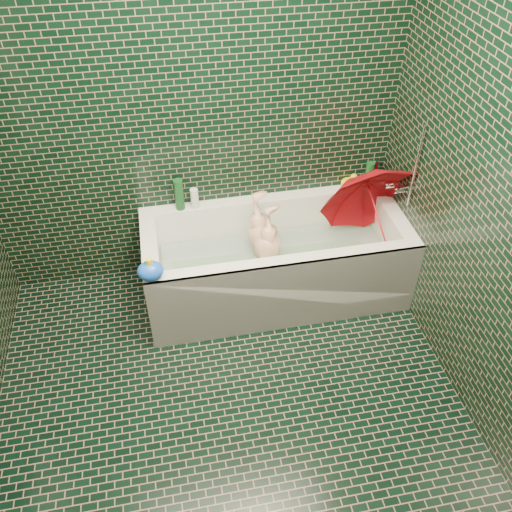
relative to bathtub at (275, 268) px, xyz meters
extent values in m
plane|color=black|center=(-0.45, -1.01, -0.21)|extent=(2.80, 2.80, 0.00)
plane|color=black|center=(-0.45, 0.39, 1.04)|extent=(2.80, 0.00, 2.80)
cube|color=white|center=(0.00, 0.02, -0.14)|extent=(1.70, 0.75, 0.15)
cube|color=white|center=(0.00, 0.34, 0.14)|extent=(1.70, 0.10, 0.40)
cube|color=white|center=(0.00, -0.31, 0.14)|extent=(1.70, 0.10, 0.40)
cube|color=white|center=(0.80, 0.02, 0.14)|extent=(0.10, 0.55, 0.40)
cube|color=white|center=(-0.80, 0.02, 0.14)|extent=(0.10, 0.55, 0.40)
cube|color=white|center=(0.00, -0.35, 0.06)|extent=(1.70, 0.02, 0.55)
cube|color=green|center=(0.00, 0.02, -0.06)|extent=(1.35, 0.47, 0.01)
cube|color=silver|center=(0.00, 0.02, 0.09)|extent=(1.48, 0.53, 0.00)
cylinder|color=silver|center=(0.83, 0.02, 0.52)|extent=(0.14, 0.05, 0.05)
cylinder|color=silver|center=(0.75, 0.08, 0.52)|extent=(0.05, 0.04, 0.04)
cylinder|color=silver|center=(0.82, -0.08, 0.74)|extent=(0.01, 0.01, 0.55)
imported|color=#E3AC8E|center=(-0.05, 0.03, 0.10)|extent=(0.95, 0.51, 0.27)
imported|color=red|center=(0.65, -0.05, 0.38)|extent=(0.86, 0.95, 1.03)
imported|color=white|center=(0.80, 0.35, 0.34)|extent=(0.11, 0.11, 0.23)
imported|color=#3E1E72|center=(0.80, 0.34, 0.34)|extent=(0.10, 0.10, 0.21)
imported|color=#13451C|center=(0.62, 0.34, 0.34)|extent=(0.14, 0.14, 0.17)
cylinder|color=#13451C|center=(0.71, 0.31, 0.44)|extent=(0.07, 0.07, 0.21)
cylinder|color=silver|center=(0.78, 0.36, 0.44)|extent=(0.06, 0.06, 0.19)
cylinder|color=#13451C|center=(-0.57, 0.33, 0.45)|extent=(0.07, 0.07, 0.22)
cylinder|color=white|center=(-0.48, 0.32, 0.41)|extent=(0.06, 0.06, 0.14)
ellipsoid|color=yellow|center=(0.59, 0.36, 0.38)|extent=(0.11, 0.10, 0.07)
sphere|color=yellow|center=(0.62, 0.35, 0.42)|extent=(0.05, 0.05, 0.05)
cone|color=orange|center=(0.65, 0.34, 0.42)|extent=(0.02, 0.03, 0.02)
ellipsoid|color=blue|center=(-0.80, -0.31, 0.40)|extent=(0.18, 0.17, 0.11)
cylinder|color=yellow|center=(-0.80, -0.31, 0.47)|extent=(0.04, 0.04, 0.04)
camera|label=1|loc=(-0.65, -2.61, 2.46)|focal=38.00mm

